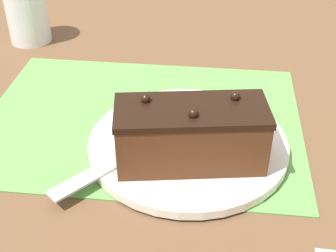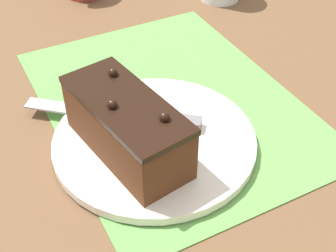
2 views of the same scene
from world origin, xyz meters
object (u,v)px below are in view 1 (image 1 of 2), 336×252
cake_plate (188,144)px  chocolate_cake (191,134)px  drinking_glass (27,13)px  serving_knife (159,135)px

cake_plate → chocolate_cake: size_ratio=1.38×
drinking_glass → serving_knife: bearing=-46.8°
cake_plate → chocolate_cake: (0.01, -0.04, 0.04)m
chocolate_cake → drinking_glass: (-0.34, 0.35, 0.00)m
drinking_glass → chocolate_cake: bearing=-46.1°
serving_knife → drinking_glass: (-0.29, 0.31, 0.03)m
cake_plate → serving_knife: serving_knife is taller
serving_knife → drinking_glass: bearing=-6.6°
cake_plate → serving_knife: 0.04m
serving_knife → drinking_glass: 0.43m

